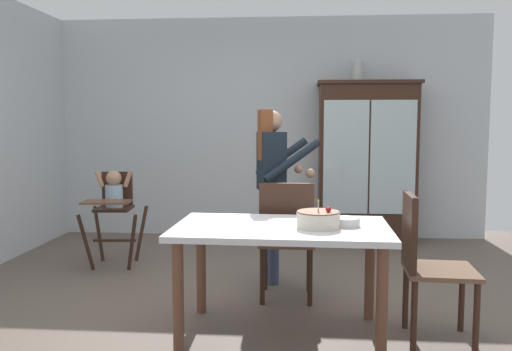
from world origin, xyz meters
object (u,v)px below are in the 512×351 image
(china_cabinet, at_px, (367,162))
(ceramic_vase, at_px, (357,71))
(dining_table, at_px, (281,241))
(serving_bowl, at_px, (346,222))
(dining_chair_right_end, at_px, (424,256))
(dining_chair_far_side, at_px, (287,233))
(high_chair_with_toddler, at_px, (114,200))
(adult_person, at_px, (272,174))
(birthday_cake, at_px, (318,219))

(china_cabinet, xyz_separation_m, ceramic_vase, (-0.13, 0.00, 1.06))
(ceramic_vase, bearing_deg, dining_table, -105.19)
(serving_bowl, relative_size, dining_chair_right_end, 0.19)
(dining_table, distance_m, dining_chair_far_side, 0.65)
(ceramic_vase, relative_size, dining_table, 0.19)
(ceramic_vase, xyz_separation_m, serving_bowl, (-0.36, -2.86, -1.25))
(high_chair_with_toddler, distance_m, dining_table, 2.34)
(dining_table, distance_m, serving_bowl, 0.44)
(ceramic_vase, distance_m, dining_chair_far_side, 2.78)
(ceramic_vase, bearing_deg, high_chair_with_toddler, -152.68)
(adult_person, distance_m, birthday_cake, 1.30)
(birthday_cake, bearing_deg, ceramic_vase, 79.49)
(china_cabinet, bearing_deg, dining_chair_far_side, -111.86)
(birthday_cake, height_order, serving_bowl, birthday_cake)
(ceramic_vase, distance_m, dining_chair_right_end, 3.26)
(serving_bowl, xyz_separation_m, dining_chair_right_end, (0.50, -0.04, -0.21))
(dining_chair_far_side, relative_size, dining_chair_right_end, 1.00)
(high_chair_with_toddler, bearing_deg, china_cabinet, 20.62)
(adult_person, bearing_deg, dining_table, 171.36)
(dining_table, xyz_separation_m, birthday_cake, (0.24, -0.05, 0.16))
(adult_person, relative_size, birthday_cake, 5.47)
(china_cabinet, xyz_separation_m, adult_person, (-1.04, -1.70, 0.01))
(dining_chair_right_end, bearing_deg, dining_chair_far_side, 57.01)
(dining_table, bearing_deg, china_cabinet, 72.36)
(ceramic_vase, distance_m, dining_table, 3.29)
(ceramic_vase, bearing_deg, adult_person, -118.05)
(serving_bowl, distance_m, dining_chair_far_side, 0.77)
(dining_chair_far_side, bearing_deg, serving_bowl, 122.90)
(adult_person, bearing_deg, dining_chair_right_end, -153.54)
(high_chair_with_toddler, bearing_deg, dining_chair_right_end, -37.01)
(high_chair_with_toddler, relative_size, birthday_cake, 3.39)
(serving_bowl, bearing_deg, birthday_cake, -157.87)
(birthday_cake, distance_m, dining_chair_far_side, 0.77)
(dining_table, xyz_separation_m, dining_chair_right_end, (0.93, -0.02, -0.08))
(ceramic_vase, distance_m, high_chair_with_toddler, 3.12)
(dining_chair_right_end, bearing_deg, adult_person, 44.47)
(china_cabinet, xyz_separation_m, birthday_cake, (-0.68, -2.93, -0.16))
(adult_person, distance_m, dining_chair_right_end, 1.65)
(china_cabinet, distance_m, dining_table, 3.04)
(ceramic_vase, height_order, high_chair_with_toddler, ceramic_vase)
(adult_person, distance_m, dining_table, 1.23)
(dining_chair_far_side, distance_m, dining_chair_right_end, 1.13)
(birthday_cake, relative_size, serving_bowl, 1.56)
(adult_person, relative_size, dining_table, 1.07)
(adult_person, bearing_deg, dining_chair_far_side, -179.66)
(ceramic_vase, relative_size, high_chair_with_toddler, 0.28)
(adult_person, height_order, serving_bowl, adult_person)
(high_chair_with_toddler, xyz_separation_m, dining_chair_far_side, (1.73, -0.95, -0.10))
(china_cabinet, distance_m, dining_chair_far_side, 2.44)
(high_chair_with_toddler, height_order, dining_table, high_chair_with_toddler)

